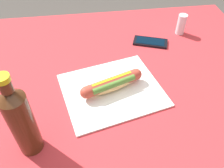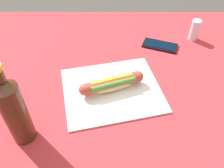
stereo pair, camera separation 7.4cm
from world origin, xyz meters
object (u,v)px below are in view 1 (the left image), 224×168
object	(u,v)px
hot_dog	(112,84)
soda_bottle	(21,121)
salt_shaker	(181,24)
cell_phone	(150,42)

from	to	relation	value
hot_dog	soda_bottle	size ratio (longest dim) A/B	0.81
hot_dog	soda_bottle	bearing A→B (deg)	35.76
soda_bottle	salt_shaker	size ratio (longest dim) A/B	2.96
soda_bottle	salt_shaker	xyz separation A→B (m)	(-0.57, -0.47, -0.07)
cell_phone	soda_bottle	size ratio (longest dim) A/B	0.59
soda_bottle	salt_shaker	world-z (taller)	soda_bottle
cell_phone	salt_shaker	bearing A→B (deg)	-159.42
cell_phone	soda_bottle	distance (m)	0.60
cell_phone	soda_bottle	bearing A→B (deg)	44.20
soda_bottle	salt_shaker	bearing A→B (deg)	-140.52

